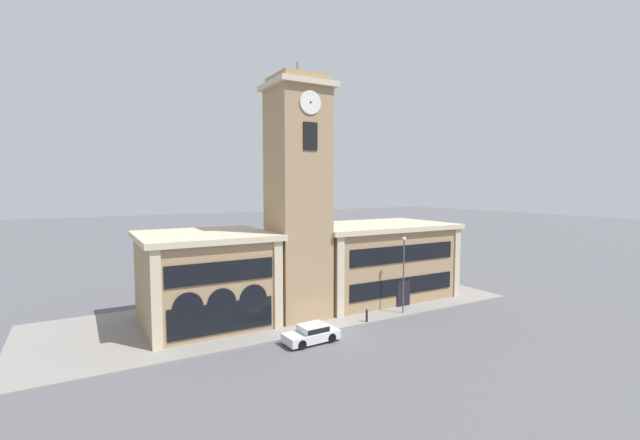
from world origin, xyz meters
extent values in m
plane|color=#56565B|center=(0.00, 0.00, 0.00)|extent=(300.00, 300.00, 0.00)
cube|color=gray|center=(0.00, 6.78, 0.07)|extent=(42.34, 13.56, 0.15)
cube|color=#9E7F5B|center=(0.00, 4.63, 9.67)|extent=(4.45, 4.45, 19.35)
cube|color=beige|center=(0.00, 4.63, 19.57)|extent=(5.15, 5.15, 0.45)
cube|color=#9E7F5B|center=(0.00, 4.63, 20.10)|extent=(4.09, 4.09, 0.60)
cylinder|color=#4C4C51|center=(0.00, 4.63, 21.00)|extent=(0.10, 0.10, 1.20)
cylinder|color=silver|center=(0.00, 2.35, 17.92)|extent=(1.86, 0.10, 1.86)
cylinder|color=black|center=(0.00, 2.28, 17.92)|extent=(0.15, 0.04, 0.15)
cylinder|color=silver|center=(2.27, 4.63, 17.92)|extent=(0.10, 1.86, 1.86)
cylinder|color=black|center=(2.34, 4.63, 17.92)|extent=(0.04, 0.15, 0.15)
cube|color=black|center=(0.00, 2.36, 15.29)|extent=(1.24, 0.10, 2.20)
cube|color=#9E7F5B|center=(-7.39, 6.98, 3.54)|extent=(9.73, 9.16, 7.08)
cube|color=beige|center=(-7.39, 6.98, 7.30)|extent=(10.43, 9.86, 0.45)
cube|color=beige|center=(-11.91, 2.34, 3.54)|extent=(0.70, 0.16, 7.08)
cube|color=beige|center=(-2.87, 2.34, 3.54)|extent=(0.70, 0.16, 7.08)
cube|color=black|center=(-7.39, 2.36, 5.10)|extent=(7.98, 0.10, 1.56)
cube|color=black|center=(-7.39, 2.36, 1.70)|extent=(7.79, 0.10, 2.26)
cylinder|color=black|center=(-9.82, 2.35, 2.83)|extent=(2.14, 0.06, 2.14)
cylinder|color=black|center=(-7.39, 2.35, 2.83)|extent=(2.14, 0.06, 2.14)
cylinder|color=black|center=(-4.96, 2.35, 2.83)|extent=(2.14, 0.06, 2.14)
cube|color=#9E7F5B|center=(9.85, 6.98, 3.53)|extent=(14.65, 9.16, 7.06)
cube|color=beige|center=(9.85, 6.98, 7.29)|extent=(15.35, 9.86, 0.45)
cube|color=beige|center=(2.87, 2.34, 3.53)|extent=(0.70, 0.16, 7.06)
cube|color=beige|center=(16.82, 2.34, 3.53)|extent=(0.70, 0.16, 7.06)
cube|color=black|center=(9.85, 2.36, 5.09)|extent=(12.01, 0.10, 1.55)
cube|color=black|center=(9.85, 2.35, 1.27)|extent=(1.50, 0.12, 2.54)
cube|color=black|center=(9.85, 2.36, 2.03)|extent=(12.01, 0.10, 1.58)
cube|color=silver|center=(-1.95, -1.27, 0.51)|extent=(4.13, 2.00, 0.63)
cube|color=silver|center=(-1.79, -1.26, 1.06)|extent=(2.02, 1.71, 0.48)
cube|color=black|center=(-1.79, -1.26, 1.06)|extent=(1.95, 1.74, 0.36)
cylinder|color=black|center=(-3.16, -2.12, 0.35)|extent=(0.71, 0.26, 0.70)
cylinder|color=black|center=(-3.24, -0.56, 0.35)|extent=(0.71, 0.26, 0.70)
cylinder|color=black|center=(-0.66, -1.99, 0.35)|extent=(0.71, 0.26, 0.70)
cylinder|color=black|center=(-0.74, -0.43, 0.35)|extent=(0.71, 0.26, 0.70)
cylinder|color=#4C4C51|center=(8.38, 0.69, 3.35)|extent=(0.12, 0.12, 6.40)
sphere|color=silver|center=(8.38, 0.69, 6.73)|extent=(0.36, 0.36, 0.36)
cylinder|color=black|center=(4.10, 0.24, 0.60)|extent=(0.18, 0.18, 0.90)
sphere|color=black|center=(4.10, 0.24, 1.13)|extent=(0.16, 0.16, 0.16)
camera|label=1|loc=(-16.37, -27.79, 11.34)|focal=24.00mm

